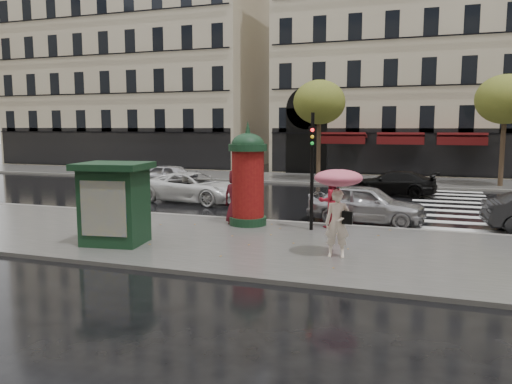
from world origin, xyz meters
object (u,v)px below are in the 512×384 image
(morris_column, at_px, (248,176))
(traffic_light, at_px, (312,160))
(man_burgundy, at_px, (236,197))
(car_silver, at_px, (366,204))
(car_white, at_px, (193,187))
(newsstand, at_px, (115,202))
(car_black, at_px, (393,183))
(car_far_silver, at_px, (163,176))
(woman_red, at_px, (331,201))
(woman_umbrella, at_px, (338,198))

(morris_column, bearing_deg, traffic_light, -6.03)
(man_burgundy, xyz_separation_m, morris_column, (0.44, 0.04, 0.77))
(car_silver, xyz_separation_m, car_white, (-8.50, 2.72, -0.02))
(newsstand, xyz_separation_m, car_black, (7.15, 14.61, -0.72))
(man_burgundy, relative_size, traffic_light, 0.50)
(morris_column, relative_size, car_far_silver, 0.88)
(traffic_light, bearing_deg, newsstand, -143.65)
(man_burgundy, bearing_deg, traffic_light, -178.39)
(woman_red, bearing_deg, car_white, -62.90)
(car_white, relative_size, car_far_silver, 1.23)
(newsstand, xyz_separation_m, car_white, (-1.81, 8.98, -0.66))
(car_far_silver, bearing_deg, car_silver, 62.92)
(man_burgundy, distance_m, car_silver, 4.92)
(woman_umbrella, height_order, car_silver, woman_umbrella)
(man_burgundy, height_order, car_black, man_burgundy)
(woman_red, relative_size, traffic_light, 0.47)
(traffic_light, distance_m, car_black, 11.16)
(traffic_light, relative_size, car_silver, 0.91)
(woman_red, relative_size, car_silver, 0.42)
(woman_umbrella, height_order, car_far_silver, woman_umbrella)
(man_burgundy, bearing_deg, car_far_silver, -42.94)
(traffic_light, distance_m, car_far_silver, 14.95)
(woman_umbrella, relative_size, woman_red, 1.33)
(car_white, xyz_separation_m, car_far_silver, (-4.21, 4.59, -0.00))
(car_white, bearing_deg, traffic_light, -119.72)
(newsstand, xyz_separation_m, car_silver, (6.69, 6.26, -0.63))
(car_silver, bearing_deg, car_white, 78.04)
(traffic_light, height_order, car_far_silver, traffic_light)
(traffic_light, bearing_deg, car_black, 79.52)
(traffic_light, relative_size, car_far_silver, 0.95)
(car_silver, xyz_separation_m, car_far_silver, (-12.71, 7.30, -0.03))
(woman_red, xyz_separation_m, car_black, (1.47, 10.15, -0.39))
(woman_umbrella, height_order, man_burgundy, woman_umbrella)
(morris_column, distance_m, traffic_light, 2.47)
(man_burgundy, bearing_deg, morris_column, -169.07)
(newsstand, distance_m, car_black, 16.28)
(woman_umbrella, bearing_deg, car_far_silver, 134.09)
(woman_red, bearing_deg, newsstand, 6.33)
(newsstand, relative_size, car_white, 0.47)
(car_white, height_order, car_far_silver, car_white)
(car_silver, distance_m, car_black, 8.36)
(woman_umbrella, xyz_separation_m, car_far_silver, (-12.59, 12.99, -1.02))
(newsstand, bearing_deg, car_silver, 43.10)
(woman_red, bearing_deg, woman_umbrella, 71.04)
(car_silver, bearing_deg, woman_red, 156.46)
(woman_red, relative_size, man_burgundy, 0.93)
(woman_red, xyz_separation_m, car_silver, (1.01, 1.80, -0.30))
(car_white, bearing_deg, woman_umbrella, -128.07)
(woman_umbrella, xyz_separation_m, morris_column, (-3.79, 3.46, 0.15))
(woman_umbrella, height_order, newsstand, woman_umbrella)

